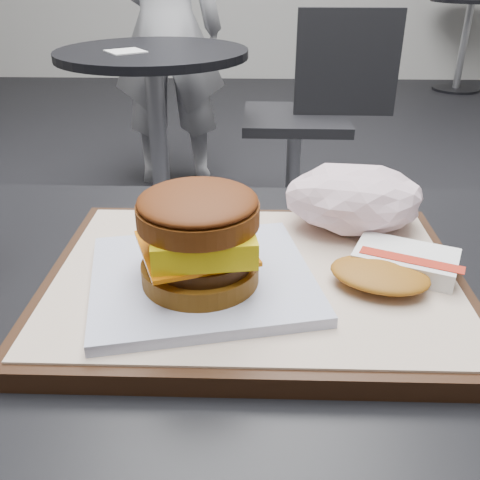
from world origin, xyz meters
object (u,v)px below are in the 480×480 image
object	(u,v)px
serving_tray	(255,280)
crumpled_wrapper	(354,198)
hash_brown	(394,267)
neighbor_chair	(313,107)
neighbor_table	(156,104)
customer_table	(222,468)
breakfast_sandwich	(200,248)
patron	(166,29)

from	to	relation	value
serving_tray	crumpled_wrapper	xyz separation A→B (m)	(0.10, 0.10, 0.04)
hash_brown	crumpled_wrapper	xyz separation A→B (m)	(-0.02, 0.10, 0.02)
serving_tray	neighbor_chair	xyz separation A→B (m)	(0.23, 1.74, -0.27)
hash_brown	neighbor_table	bearing A→B (deg)	107.46
customer_table	hash_brown	world-z (taller)	hash_brown
serving_tray	crumpled_wrapper	size ratio (longest dim) A/B	2.65
neighbor_chair	neighbor_table	bearing A→B (deg)	-166.87
serving_tray	breakfast_sandwich	world-z (taller)	breakfast_sandwich
serving_tray	crumpled_wrapper	bearing A→B (deg)	43.34
breakfast_sandwich	customer_table	bearing A→B (deg)	-53.20
serving_tray	neighbor_chair	world-z (taller)	neighbor_chair
breakfast_sandwich	hash_brown	world-z (taller)	breakfast_sandwich
hash_brown	neighbor_table	distance (m)	1.70
neighbor_table	neighbor_chair	world-z (taller)	neighbor_chair
customer_table	patron	xyz separation A→B (m)	(-0.40, 2.29, 0.16)
customer_table	breakfast_sandwich	xyz separation A→B (m)	(-0.02, 0.02, 0.24)
crumpled_wrapper	neighbor_table	xyz separation A→B (m)	(-0.48, 1.50, -0.27)
customer_table	serving_tray	distance (m)	0.20
serving_tray	patron	size ratio (longest dim) A/B	0.25
serving_tray	breakfast_sandwich	distance (m)	0.07
customer_table	serving_tray	xyz separation A→B (m)	(0.03, 0.05, 0.20)
neighbor_table	patron	xyz separation A→B (m)	(-0.05, 0.64, 0.20)
crumpled_wrapper	neighbor_chair	distance (m)	1.68
customer_table	serving_tray	world-z (taller)	serving_tray
hash_brown	neighbor_chair	xyz separation A→B (m)	(0.10, 1.75, -0.29)
serving_tray	crumpled_wrapper	distance (m)	0.15
hash_brown	neighbor_chair	bearing A→B (deg)	86.57
crumpled_wrapper	neighbor_chair	bearing A→B (deg)	85.63
crumpled_wrapper	neighbor_table	bearing A→B (deg)	107.85
hash_brown	neighbor_chair	size ratio (longest dim) A/B	0.15
serving_tray	hash_brown	world-z (taller)	hash_brown
breakfast_sandwich	patron	world-z (taller)	patron
hash_brown	crumpled_wrapper	world-z (taller)	crumpled_wrapper
crumpled_wrapper	patron	distance (m)	2.21
hash_brown	crumpled_wrapper	bearing A→B (deg)	101.47
crumpled_wrapper	serving_tray	bearing A→B (deg)	-136.66
patron	breakfast_sandwich	bearing A→B (deg)	94.35
customer_table	neighbor_chair	xyz separation A→B (m)	(0.26, 1.79, -0.07)
patron	neighbor_table	bearing A→B (deg)	89.06
crumpled_wrapper	neighbor_chair	xyz separation A→B (m)	(0.13, 1.65, -0.31)
customer_table	neighbor_chair	size ratio (longest dim) A/B	0.91
neighbor_table	neighbor_chair	bearing A→B (deg)	13.13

